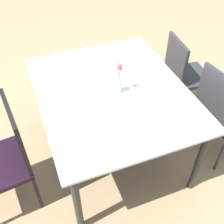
{
  "coord_description": "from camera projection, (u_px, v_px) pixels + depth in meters",
  "views": [
    {
      "loc": [
        -1.6,
        0.71,
        2.21
      ],
      "look_at": [
        0.03,
        0.08,
        0.53
      ],
      "focal_mm": 44.22,
      "sensor_mm": 36.0,
      "label": 1
    }
  ],
  "objects": [
    {
      "name": "ground_plane",
      "position": [
        121.0,
        150.0,
        2.79
      ],
      "size": [
        12.0,
        12.0,
        0.0
      ],
      "primitive_type": "plane",
      "color": "#9E7F5B"
    },
    {
      "name": "dining_table",
      "position": [
        112.0,
        97.0,
        2.29
      ],
      "size": [
        1.44,
        1.19,
        0.78
      ],
      "color": "#B2C6C1",
      "rests_on": "ground"
    },
    {
      "name": "chair_near_left",
      "position": [
        223.0,
        111.0,
        2.44
      ],
      "size": [
        0.52,
        0.52,
        0.95
      ],
      "rotation": [
        0.0,
        0.0,
        3.27
      ],
      "color": "#31242B",
      "rests_on": "ground"
    },
    {
      "name": "chair_far_side",
      "position": [
        5.0,
        155.0,
        2.07
      ],
      "size": [
        0.52,
        0.52,
        0.97
      ],
      "rotation": [
        0.0,
        0.0,
        0.12
      ],
      "color": "black",
      "rests_on": "ground"
    },
    {
      "name": "chair_near_right",
      "position": [
        184.0,
        72.0,
        2.91
      ],
      "size": [
        0.45,
        0.45,
        0.89
      ],
      "rotation": [
        0.0,
        0.0,
        3.05
      ],
      "color": "#282C2F",
      "rests_on": "ground"
    },
    {
      "name": "flower_vase",
      "position": [
        119.0,
        80.0,
        2.16
      ],
      "size": [
        0.06,
        0.06,
        0.27
      ],
      "color": "silver",
      "rests_on": "dining_table"
    }
  ]
}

